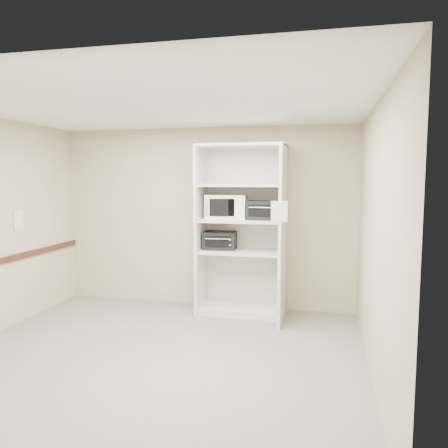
% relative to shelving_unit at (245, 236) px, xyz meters
% --- Properties ---
extents(floor, '(4.50, 4.00, 0.01)m').
position_rel_shelving_unit_xyz_m(floor, '(-0.67, -1.70, -1.13)').
color(floor, slate).
rests_on(floor, ground).
extents(ceiling, '(4.50, 4.00, 0.01)m').
position_rel_shelving_unit_xyz_m(ceiling, '(-0.67, -1.70, 1.57)').
color(ceiling, white).
extents(wall_back, '(4.50, 0.02, 2.70)m').
position_rel_shelving_unit_xyz_m(wall_back, '(-0.67, 0.30, 0.22)').
color(wall_back, tan).
rests_on(wall_back, ground).
extents(wall_front, '(4.50, 0.02, 2.70)m').
position_rel_shelving_unit_xyz_m(wall_front, '(-0.67, -3.70, 0.22)').
color(wall_front, tan).
rests_on(wall_front, ground).
extents(wall_right, '(0.02, 4.00, 2.70)m').
position_rel_shelving_unit_xyz_m(wall_right, '(1.58, -1.70, 0.22)').
color(wall_right, tan).
rests_on(wall_right, ground).
extents(shelving_unit, '(1.24, 0.92, 2.42)m').
position_rel_shelving_unit_xyz_m(shelving_unit, '(0.00, 0.00, 0.00)').
color(shelving_unit, silver).
rests_on(shelving_unit, floor).
extents(microwave, '(0.60, 0.48, 0.34)m').
position_rel_shelving_unit_xyz_m(microwave, '(-0.28, 0.06, 0.41)').
color(microwave, white).
rests_on(microwave, shelving_unit).
extents(toaster_oven_upper, '(0.48, 0.38, 0.26)m').
position_rel_shelving_unit_xyz_m(toaster_oven_upper, '(0.28, -0.02, 0.37)').
color(toaster_oven_upper, black).
rests_on(toaster_oven_upper, shelving_unit).
extents(toaster_oven_lower, '(0.48, 0.38, 0.26)m').
position_rel_shelving_unit_xyz_m(toaster_oven_lower, '(-0.37, 0.04, -0.08)').
color(toaster_oven_lower, black).
rests_on(toaster_oven_lower, shelving_unit).
extents(paper_sign, '(0.20, 0.02, 0.26)m').
position_rel_shelving_unit_xyz_m(paper_sign, '(0.55, -0.63, 0.40)').
color(paper_sign, white).
rests_on(paper_sign, shelving_unit).
extents(wall_poster, '(0.01, 0.18, 0.26)m').
position_rel_shelving_unit_xyz_m(wall_poster, '(-2.90, -1.02, 0.26)').
color(wall_poster, white).
rests_on(wall_poster, wall_left).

